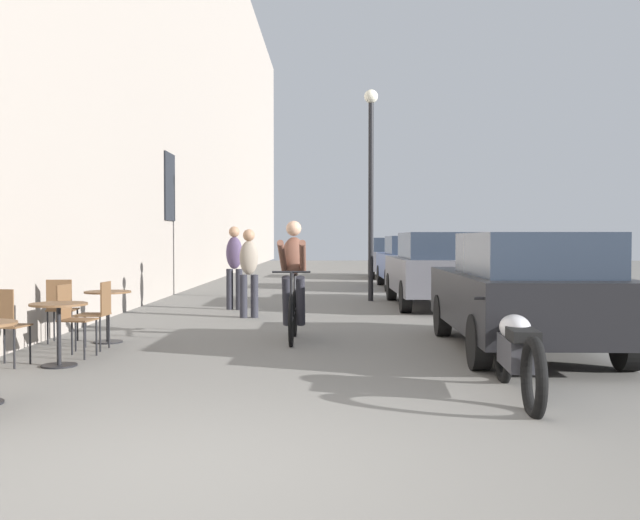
# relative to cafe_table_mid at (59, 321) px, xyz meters

# --- Properties ---
(ground_plane) EXTENTS (88.00, 88.00, 0.00)m
(ground_plane) POSITION_rel_cafe_table_mid_xyz_m (2.22, -3.72, -0.52)
(ground_plane) COLOR slate
(building_facade_left) EXTENTS (0.54, 68.00, 13.56)m
(building_facade_left) POSITION_rel_cafe_table_mid_xyz_m (-1.23, 10.27, 6.26)
(building_facade_left) COLOR gray
(building_facade_left) RESTS_ON ground_plane
(cafe_table_mid) EXTENTS (0.64, 0.64, 0.72)m
(cafe_table_mid) POSITION_rel_cafe_table_mid_xyz_m (0.00, 0.00, 0.00)
(cafe_table_mid) COLOR black
(cafe_table_mid) RESTS_ON ground_plane
(cafe_chair_mid_toward_street) EXTENTS (0.43, 0.43, 0.89)m
(cafe_chair_mid_toward_street) POSITION_rel_cafe_table_mid_xyz_m (-0.58, -0.08, -0.00)
(cafe_chair_mid_toward_street) COLOR black
(cafe_chair_mid_toward_street) RESTS_ON ground_plane
(cafe_chair_mid_toward_wall) EXTENTS (0.43, 0.43, 0.89)m
(cafe_chair_mid_toward_wall) POSITION_rel_cafe_table_mid_xyz_m (-0.08, 0.64, -0.00)
(cafe_chair_mid_toward_wall) COLOR black
(cafe_chair_mid_toward_wall) RESTS_ON ground_plane
(cafe_table_far) EXTENTS (0.64, 0.64, 0.72)m
(cafe_table_far) POSITION_rel_cafe_table_mid_xyz_m (-0.02, 1.90, 0.00)
(cafe_table_far) COLOR black
(cafe_table_far) RESTS_ON ground_plane
(cafe_chair_far_toward_street) EXTENTS (0.42, 0.42, 0.89)m
(cafe_chair_far_toward_street) POSITION_rel_cafe_table_mid_xyz_m (-0.65, 1.83, -0.00)
(cafe_chair_far_toward_street) COLOR black
(cafe_chair_far_toward_street) RESTS_ON ground_plane
(cafe_chair_far_toward_wall) EXTENTS (0.40, 0.40, 0.89)m
(cafe_chair_far_toward_wall) POSITION_rel_cafe_table_mid_xyz_m (0.05, 1.24, -0.00)
(cafe_chair_far_toward_wall) COLOR black
(cafe_chair_far_toward_wall) RESTS_ON ground_plane
(cyclist_on_bicycle) EXTENTS (0.52, 1.76, 1.74)m
(cyclist_on_bicycle) POSITION_rel_cafe_table_mid_xyz_m (2.55, 2.26, 0.29)
(cyclist_on_bicycle) COLOR black
(cyclist_on_bicycle) RESTS_ON ground_plane
(pedestrian_near) EXTENTS (0.37, 0.29, 1.62)m
(pedestrian_near) POSITION_rel_cafe_table_mid_xyz_m (1.59, 5.14, 0.39)
(pedestrian_near) COLOR #26262D
(pedestrian_near) RESTS_ON ground_plane
(pedestrian_mid) EXTENTS (0.38, 0.30, 1.70)m
(pedestrian_mid) POSITION_rel_cafe_table_mid_xyz_m (1.12, 6.65, 0.44)
(pedestrian_mid) COLOR #26262D
(pedestrian_mid) RESTS_ON ground_plane
(street_lamp) EXTENTS (0.32, 0.32, 4.90)m
(street_lamp) POSITION_rel_cafe_table_mid_xyz_m (4.02, 8.78, 2.59)
(street_lamp) COLOR black
(street_lamp) RESTS_ON ground_plane
(parked_car_nearest) EXTENTS (1.85, 4.30, 1.52)m
(parked_car_nearest) POSITION_rel_cafe_table_mid_xyz_m (5.55, 1.11, 0.27)
(parked_car_nearest) COLOR black
(parked_car_nearest) RESTS_ON ground_plane
(parked_car_second) EXTENTS (1.91, 4.45, 1.58)m
(parked_car_second) POSITION_rel_cafe_table_mid_xyz_m (5.38, 7.39, 0.30)
(parked_car_second) COLOR #595960
(parked_car_second) RESTS_ON ground_plane
(parked_car_third) EXTENTS (1.85, 4.31, 1.53)m
(parked_car_third) POSITION_rel_cafe_table_mid_xyz_m (5.48, 13.12, 0.27)
(parked_car_third) COLOR #384C84
(parked_car_third) RESTS_ON ground_plane
(parked_car_fourth) EXTENTS (1.89, 4.24, 1.49)m
(parked_car_fourth) POSITION_rel_cafe_table_mid_xyz_m (5.40, 19.05, 0.25)
(parked_car_fourth) COLOR #595960
(parked_car_fourth) RESTS_ON ground_plane
(parked_motorcycle) EXTENTS (0.62, 2.15, 0.92)m
(parked_motorcycle) POSITION_rel_cafe_table_mid_xyz_m (4.81, -1.50, -0.12)
(parked_motorcycle) COLOR black
(parked_motorcycle) RESTS_ON ground_plane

